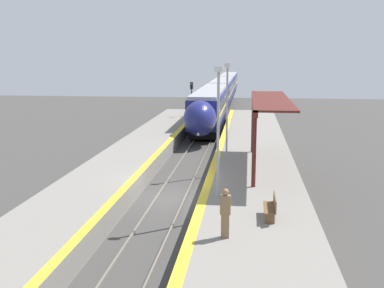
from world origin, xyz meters
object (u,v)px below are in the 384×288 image
Objects in this scene: lamppost_mid at (227,105)px; lamppost_near at (218,124)px; railway_signal at (192,99)px; platform_bench at (272,207)px; person_waiting at (225,212)px; train at (222,91)px.

lamppost_near is at bearing -90.00° from lamppost_mid.
lamppost_mid is (4.58, -20.47, 1.54)m from railway_signal.
railway_signal is 0.79× the size of lamppost_near.
railway_signal reaches higher than platform_bench.
lamppost_mid is at bearing 101.70° from platform_bench.
person_waiting is at bearing -83.09° from lamppost_near.
lamppost_near reaches higher than railway_signal.
platform_bench is 0.28× the size of lamppost_near.
platform_bench is 0.92× the size of person_waiting.
train reaches higher than platform_bench.
person_waiting is 5.32m from lamppost_near.
lamppost_mid reaches higher than train.
platform_bench is 2.76m from person_waiting.
person_waiting is 0.30× the size of lamppost_near.
lamppost_mid is (-2.24, 10.83, 2.78)m from platform_bench.
train is 11.18× the size of lamppost_mid.
platform_bench is 0.35× the size of railway_signal.
person_waiting is 33.87m from railway_signal.
lamppost_near is 1.00× the size of lamppost_mid.
person_waiting is (3.11, -52.11, -0.28)m from train.
person_waiting is at bearing -127.70° from platform_bench.
platform_bench is 0.28× the size of lamppost_mid.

